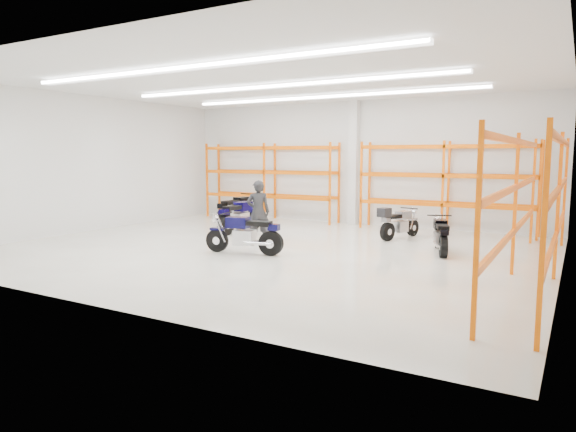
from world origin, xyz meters
The scene contains 12 objects.
ground centered at (0.00, 0.00, 0.00)m, with size 14.00×14.00×0.00m, color beige.
room_shell centered at (0.00, 0.03, 3.28)m, with size 14.02×12.02×4.51m.
motorcycle_main centered at (-0.13, -0.91, 0.49)m, with size 2.13×0.72×1.05m.
motorcycle_back_a centered at (-3.44, 3.33, 0.53)m, with size 0.76×2.31×1.13m.
motorcycle_back_b centered at (-2.45, 2.01, 0.51)m, with size 0.74×2.24×1.10m.
motorcycle_back_c centered at (2.48, 3.33, 0.48)m, with size 0.87×1.90×0.99m.
motorcycle_back_d centered at (4.18, 1.66, 0.44)m, with size 0.85×1.86×0.94m.
standing_man centered at (-0.77, 0.62, 0.91)m, with size 0.66×0.44×1.82m, color black.
structural_column centered at (0.00, 5.82, 2.25)m, with size 0.32×0.32×4.50m, color white.
pallet_racking_back_left centered at (-3.40, 5.48, 1.79)m, with size 5.67×0.87×3.00m.
pallet_racking_back_right centered at (3.40, 5.48, 1.79)m, with size 5.67×0.87×3.00m.
pallet_racking_side centered at (6.48, 0.00, 1.81)m, with size 0.87×9.07×3.00m.
Camera 1 is at (7.26, -11.70, 2.54)m, focal length 32.00 mm.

